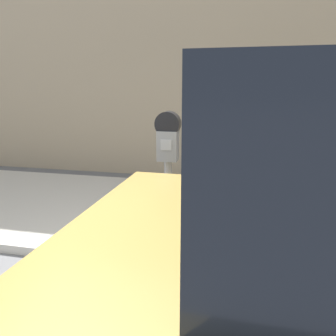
{
  "coord_description": "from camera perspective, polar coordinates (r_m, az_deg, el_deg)",
  "views": [
    {
      "loc": [
        0.86,
        -1.93,
        1.74
      ],
      "look_at": [
        0.21,
        1.01,
        0.99
      ],
      "focal_mm": 35.0,
      "sensor_mm": 36.0,
      "label": 1
    }
  ],
  "objects": [
    {
      "name": "ground_plane",
      "position": [
        2.74,
        -9.81,
        -25.72
      ],
      "size": [
        60.0,
        60.0,
        0.0
      ],
      "primitive_type": "plane",
      "color": "slate"
    },
    {
      "name": "parking_meter",
      "position": [
        3.08,
        -0.0,
        2.06
      ],
      "size": [
        0.23,
        0.16,
        1.42
      ],
      "color": "gray",
      "rests_on": "sidewalk"
    },
    {
      "name": "sidewalk",
      "position": [
        4.55,
        0.75,
        -7.87
      ],
      "size": [
        24.0,
        2.8,
        0.1
      ],
      "color": "#BCB7AD",
      "rests_on": "ground_plane"
    }
  ]
}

